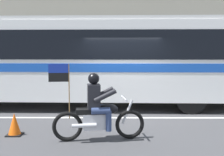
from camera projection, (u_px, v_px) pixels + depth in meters
ground_plane at (122, 114)px, 9.09m from camera, size 60.00×60.00×0.00m
sidewalk_curb at (119, 90)px, 14.16m from camera, size 28.00×3.80×0.15m
lane_center_stripe at (123, 118)px, 8.49m from camera, size 26.60×0.14×0.01m
office_building_facade at (119, 10)px, 16.01m from camera, size 28.00×0.89×9.06m
transit_bus at (87, 56)px, 10.11m from camera, size 12.94×2.93×3.22m
motorcycle_with_rider at (98, 112)px, 6.28m from camera, size 2.18×0.70×1.78m
fire_hydrant at (128, 85)px, 12.69m from camera, size 0.22×0.30×0.75m
traffic_cone at (14, 125)px, 6.69m from camera, size 0.36×0.36×0.55m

